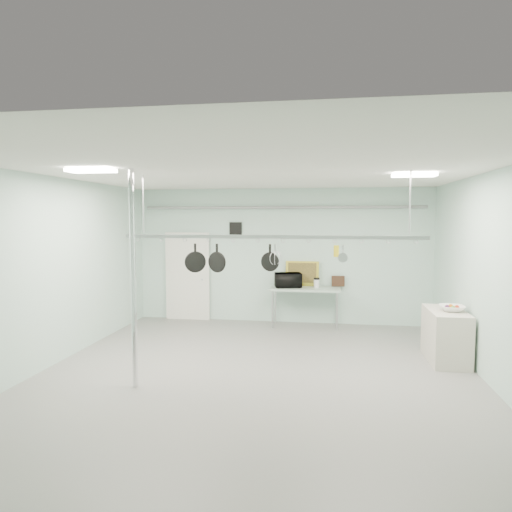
% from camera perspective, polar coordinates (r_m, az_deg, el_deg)
% --- Properties ---
extents(floor, '(8.00, 8.00, 0.00)m').
position_cam_1_polar(floor, '(7.34, -0.12, -15.11)').
color(floor, gray).
rests_on(floor, ground).
extents(ceiling, '(7.00, 8.00, 0.02)m').
position_cam_1_polar(ceiling, '(6.94, -0.12, 10.51)').
color(ceiling, silver).
rests_on(ceiling, back_wall).
extents(back_wall, '(7.00, 0.02, 3.20)m').
position_cam_1_polar(back_wall, '(10.90, 3.15, 0.03)').
color(back_wall, '#B1D4C3').
rests_on(back_wall, floor).
extents(right_wall, '(0.02, 8.00, 3.20)m').
position_cam_1_polar(right_wall, '(7.29, 28.14, -2.85)').
color(right_wall, '#B1D4C3').
rests_on(right_wall, floor).
extents(door, '(1.10, 0.10, 2.20)m').
position_cam_1_polar(door, '(11.37, -8.51, -2.61)').
color(door, silver).
rests_on(door, floor).
extents(wall_vent, '(0.30, 0.04, 0.30)m').
position_cam_1_polar(wall_vent, '(11.01, -2.56, 3.46)').
color(wall_vent, black).
rests_on(wall_vent, back_wall).
extents(conduit_pipe, '(6.60, 0.07, 0.07)m').
position_cam_1_polar(conduit_pipe, '(10.78, 3.13, 6.09)').
color(conduit_pipe, gray).
rests_on(conduit_pipe, back_wall).
extents(chrome_pole, '(0.08, 0.08, 3.20)m').
position_cam_1_polar(chrome_pole, '(6.87, -15.09, -2.88)').
color(chrome_pole, silver).
rests_on(chrome_pole, floor).
extents(prep_table, '(1.60, 0.70, 0.91)m').
position_cam_1_polar(prep_table, '(10.56, 6.17, -4.34)').
color(prep_table, '#9EBAA6').
rests_on(prep_table, floor).
extents(side_cabinet, '(0.60, 1.20, 0.90)m').
position_cam_1_polar(side_cabinet, '(8.72, 22.64, -9.18)').
color(side_cabinet, beige).
rests_on(side_cabinet, floor).
extents(pot_rack, '(4.80, 0.06, 1.00)m').
position_cam_1_polar(pot_rack, '(7.18, 1.83, 2.64)').
color(pot_rack, '#B7B7BC').
rests_on(pot_rack, ceiling).
extents(light_panel_left, '(0.65, 0.30, 0.05)m').
position_cam_1_polar(light_panel_left, '(6.89, -19.93, 10.03)').
color(light_panel_left, white).
rests_on(light_panel_left, ceiling).
extents(light_panel_right, '(0.65, 0.30, 0.05)m').
position_cam_1_polar(light_panel_right, '(7.57, 19.16, 9.54)').
color(light_panel_right, white).
rests_on(light_panel_right, ceiling).
extents(microwave, '(0.67, 0.53, 0.33)m').
position_cam_1_polar(microwave, '(10.56, 4.04, -3.02)').
color(microwave, black).
rests_on(microwave, prep_table).
extents(coffee_canister, '(0.14, 0.14, 0.19)m').
position_cam_1_polar(coffee_canister, '(10.57, 7.58, -3.43)').
color(coffee_canister, silver).
rests_on(coffee_canister, prep_table).
extents(painting_large, '(0.78, 0.16, 0.58)m').
position_cam_1_polar(painting_large, '(10.81, 5.79, -2.19)').
color(painting_large, gold).
rests_on(painting_large, prep_table).
extents(painting_small, '(0.30, 0.10, 0.25)m').
position_cam_1_polar(painting_small, '(10.82, 10.23, -3.11)').
color(painting_small, black).
rests_on(painting_small, prep_table).
extents(fruit_bowl, '(0.42, 0.42, 0.10)m').
position_cam_1_polar(fruit_bowl, '(8.56, 23.29, -6.02)').
color(fruit_bowl, white).
rests_on(fruit_bowl, side_cabinet).
extents(skillet_left, '(0.33, 0.20, 0.44)m').
position_cam_1_polar(skillet_left, '(7.45, -7.60, -0.15)').
color(skillet_left, black).
rests_on(skillet_left, pot_rack).
extents(skillet_mid, '(0.33, 0.18, 0.46)m').
position_cam_1_polar(skillet_mid, '(7.36, -4.91, -0.25)').
color(skillet_mid, black).
rests_on(skillet_mid, pot_rack).
extents(skillet_right, '(0.31, 0.13, 0.43)m').
position_cam_1_polar(skillet_right, '(7.20, 1.76, -0.20)').
color(skillet_right, black).
rests_on(skillet_right, pot_rack).
extents(whisk, '(0.25, 0.25, 0.36)m').
position_cam_1_polar(whisk, '(7.19, 2.43, 0.04)').
color(whisk, '#A6A5A9').
rests_on(whisk, pot_rack).
extents(grater, '(0.08, 0.04, 0.20)m').
position_cam_1_polar(grater, '(7.14, 10.00, 0.60)').
color(grater, yellow).
rests_on(grater, pot_rack).
extents(saucepan, '(0.17, 0.15, 0.28)m').
position_cam_1_polar(saucepan, '(7.15, 10.81, 0.27)').
color(saucepan, '#ADAEB2').
rests_on(saucepan, pot_rack).
extents(fruit_cluster, '(0.24, 0.24, 0.09)m').
position_cam_1_polar(fruit_cluster, '(8.55, 23.30, -5.76)').
color(fruit_cluster, red).
rests_on(fruit_cluster, fruit_bowl).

